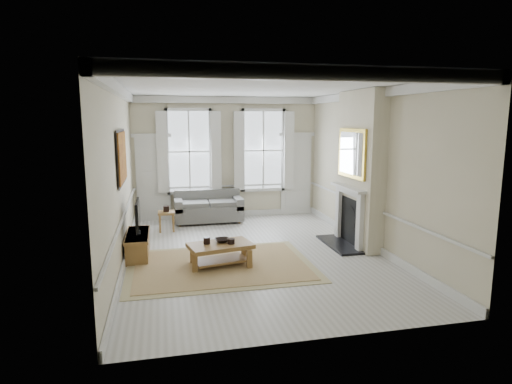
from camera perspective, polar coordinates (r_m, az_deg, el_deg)
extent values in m
plane|color=#B7B5AD|center=(9.00, -0.32, -8.29)|extent=(7.20, 7.20, 0.00)
plane|color=white|center=(8.59, -0.34, 13.84)|extent=(7.20, 7.20, 0.00)
plane|color=beige|center=(12.15, -3.93, 4.56)|extent=(5.20, 0.00, 5.20)
plane|color=beige|center=(8.48, -17.79, 1.92)|extent=(0.00, 7.20, 7.20)
plane|color=beige|center=(9.52, 15.17, 2.85)|extent=(0.00, 7.20, 7.20)
cube|color=silver|center=(12.04, -13.56, 1.63)|extent=(0.90, 0.08, 2.30)
cube|color=silver|center=(12.64, 5.36, 2.23)|extent=(0.90, 0.08, 2.30)
cube|color=#C68322|center=(8.73, -17.47, 4.47)|extent=(0.05, 1.66, 1.06)
cube|color=beige|center=(9.62, 13.69, 2.98)|extent=(0.35, 1.70, 3.38)
cube|color=black|center=(9.77, 11.05, -6.86)|extent=(0.55, 1.50, 0.05)
cube|color=silver|center=(9.23, 13.66, -4.40)|extent=(0.10, 0.18, 1.15)
cube|color=silver|center=(10.20, 10.95, -2.97)|extent=(0.10, 0.18, 1.15)
cube|color=silver|center=(9.56, 12.12, 0.57)|extent=(0.20, 1.45, 0.06)
cube|color=black|center=(9.74, 12.47, -3.77)|extent=(0.02, 0.92, 1.00)
cube|color=gold|center=(9.49, 12.61, 5.06)|extent=(0.06, 1.26, 1.06)
cube|color=#62625F|center=(11.75, -6.34, -2.72)|extent=(1.82, 0.89, 0.41)
cube|color=#62625F|center=(12.02, -6.55, -0.67)|extent=(1.82, 0.20, 0.44)
cube|color=#62625F|center=(11.65, -10.33, -1.69)|extent=(0.20, 0.89, 0.30)
cube|color=#62625F|center=(11.82, -2.45, -1.39)|extent=(0.20, 0.89, 0.30)
cylinder|color=olive|center=(11.44, -10.09, -4.33)|extent=(0.06, 0.06, 0.08)
cylinder|color=olive|center=(12.22, -2.80, -3.29)|extent=(0.06, 0.06, 0.08)
cube|color=olive|center=(10.95, -11.87, -2.71)|extent=(0.42, 0.42, 0.06)
cube|color=olive|center=(10.85, -12.63, -4.20)|extent=(0.05, 0.05, 0.44)
cube|color=olive|center=(10.85, -11.00, -4.14)|extent=(0.05, 0.05, 0.44)
cube|color=olive|center=(11.15, -12.63, -3.82)|extent=(0.05, 0.05, 0.44)
cube|color=olive|center=(11.15, -11.05, -3.77)|extent=(0.05, 0.05, 0.44)
cube|color=tan|center=(8.34, -4.74, -9.71)|extent=(3.50, 2.60, 0.02)
cube|color=olive|center=(8.22, -4.78, -7.15)|extent=(1.29, 0.91, 0.08)
cube|color=olive|center=(8.01, -8.03, -9.33)|extent=(0.10, 0.10, 0.36)
cube|color=olive|center=(8.13, -1.06, -8.93)|extent=(0.10, 0.10, 0.36)
cube|color=olive|center=(8.47, -8.30, -8.27)|extent=(0.10, 0.10, 0.36)
cube|color=olive|center=(8.59, -1.72, -7.92)|extent=(0.10, 0.10, 0.36)
cylinder|color=black|center=(8.21, -6.58, -6.44)|extent=(0.13, 0.13, 0.13)
cylinder|color=black|center=(8.17, -3.34, -6.57)|extent=(0.14, 0.14, 0.10)
imported|color=black|center=(8.30, -4.54, -6.44)|extent=(0.30, 0.30, 0.07)
cube|color=olive|center=(9.16, -15.46, -6.78)|extent=(0.42, 1.32, 0.47)
cube|color=black|center=(9.09, -15.40, -5.26)|extent=(0.08, 0.30, 0.03)
cube|color=black|center=(9.00, -15.51, -2.86)|extent=(0.05, 0.90, 0.55)
cube|color=black|center=(9.00, -15.32, -2.86)|extent=(0.01, 0.83, 0.50)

